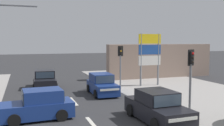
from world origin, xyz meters
TOP-DOWN VIEW (x-y plane):
  - lane_dash_mid at (0.00, 3.00)m, footprint 0.20×2.40m
  - lane_dash_far at (0.00, 8.00)m, footprint 0.20×2.40m
  - pedestal_signal_right_kerb at (5.12, 2.48)m, footprint 0.43×0.31m
  - pedestal_signal_far_median at (4.54, 11.20)m, footprint 0.44×0.29m
  - shopping_plaza_sign at (7.50, 11.76)m, footprint 2.10×0.16m
  - shopfront_wall_far at (11.00, 16.00)m, footprint 12.00×1.00m
  - hatchback_kerbside_parked at (2.46, 9.61)m, footprint 1.82×3.66m
  - sedan_crossing_left at (3.12, 2.36)m, footprint 1.99×4.29m
  - sedan_receding_far at (-1.40, 13.39)m, footprint 2.08×4.33m
  - hatchback_oncoming_near at (-2.41, 4.69)m, footprint 3.72×1.93m

SIDE VIEW (x-z plane):
  - lane_dash_mid at x=0.00m, z-range 0.00..0.01m
  - lane_dash_far at x=0.00m, z-range 0.00..0.01m
  - hatchback_kerbside_parked at x=2.46m, z-range -0.06..1.47m
  - hatchback_oncoming_near at x=-2.41m, z-range -0.06..1.47m
  - sedan_crossing_left at x=3.12m, z-range -0.08..1.48m
  - sedan_receding_far at x=-1.40m, z-range -0.08..1.48m
  - shopfront_wall_far at x=11.00m, z-range 0.00..3.60m
  - pedestal_signal_right_kerb at x=5.12m, z-range 0.64..4.20m
  - pedestal_signal_far_median at x=4.54m, z-range 0.64..4.20m
  - shopping_plaza_sign at x=7.50m, z-range 0.68..5.28m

